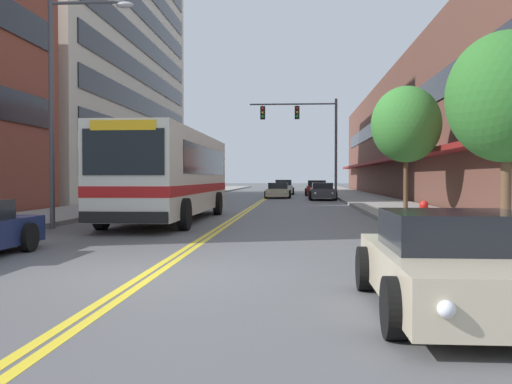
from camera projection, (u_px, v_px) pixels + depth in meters
name	position (u px, v px, depth m)	size (l,w,h in m)	color
ground_plane	(267.00, 198.00, 46.47)	(240.00, 240.00, 0.00)	#565659
sidewalk_left	(176.00, 196.00, 47.01)	(3.95, 106.00, 0.17)	gray
sidewalk_right	(359.00, 197.00, 45.93)	(3.95, 106.00, 0.17)	gray
centre_line	(267.00, 198.00, 46.47)	(0.34, 106.00, 0.01)	yellow
office_tower_left	(73.00, 62.00, 46.11)	(12.08, 30.97, 22.08)	beige
storefront_row_right	(438.00, 135.00, 45.36)	(9.10, 68.00, 10.10)	brown
city_bus	(172.00, 172.00, 21.84)	(2.92, 12.18, 3.28)	silver
car_silver_parked_left_near	(206.00, 192.00, 42.57)	(2.08, 4.67, 1.21)	#B7B7BC
car_slate_blue_parked_left_far	(178.00, 196.00, 32.51)	(2.19, 4.35, 1.28)	#475675
car_champagne_parked_right_foreground	(458.00, 265.00, 6.93)	(2.18, 4.15, 1.21)	beige
car_red_parked_right_mid	(317.00, 189.00, 51.98)	(2.11, 4.42, 1.39)	maroon
car_dark_grey_parked_right_far	(322.00, 192.00, 41.73)	(1.97, 4.63, 1.25)	#38383D
car_white_moving_lead	(284.00, 188.00, 55.54)	(2.04, 4.49, 1.42)	white
car_beige_moving_second	(278.00, 191.00, 45.81)	(2.05, 4.83, 1.22)	#BCAD89
traffic_signal_mast	(308.00, 129.00, 40.16)	(6.17, 0.38, 7.18)	#47474C
street_lamp_left_near	(64.00, 89.00, 17.98)	(2.75, 0.28, 7.27)	#47474C
street_tree_right_near	(507.00, 97.00, 12.24)	(2.57, 2.57, 4.61)	brown
street_tree_right_mid	(406.00, 124.00, 25.53)	(3.11, 3.11, 5.57)	brown
fire_hydrant	(424.00, 216.00, 15.67)	(0.35, 0.27, 0.84)	red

